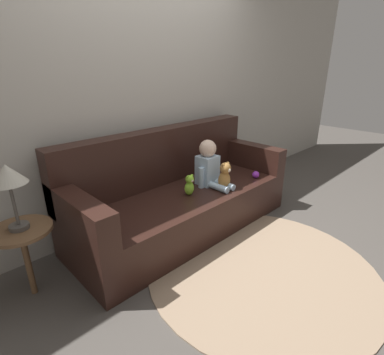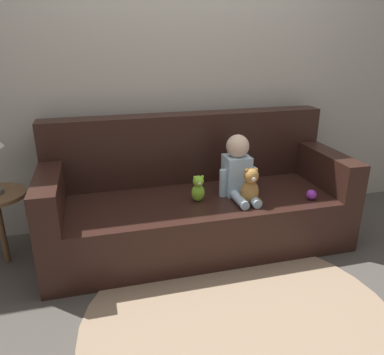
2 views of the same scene
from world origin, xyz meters
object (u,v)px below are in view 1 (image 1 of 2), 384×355
object	(u,v)px
teddy_bear_brown	(225,177)
couch	(180,196)
side_table	(14,204)
person_baby	(209,166)
plush_toy_side	(189,185)
toy_ball	(256,175)

from	to	relation	value
teddy_bear_brown	couch	bearing A→B (deg)	134.96
side_table	person_baby	bearing A→B (deg)	-5.23
teddy_bear_brown	plush_toy_side	xyz separation A→B (m)	(-0.33, 0.13, -0.03)
teddy_bear_brown	plush_toy_side	bearing A→B (deg)	158.03
toy_ball	side_table	world-z (taller)	side_table
toy_ball	teddy_bear_brown	bearing A→B (deg)	174.62
couch	toy_ball	distance (m)	0.84
person_baby	plush_toy_side	world-z (taller)	person_baby
teddy_bear_brown	plush_toy_side	distance (m)	0.36
teddy_bear_brown	person_baby	bearing A→B (deg)	97.33
couch	side_table	bearing A→B (deg)	178.82
teddy_bear_brown	toy_ball	xyz separation A→B (m)	(0.45, -0.04, -0.09)
plush_toy_side	person_baby	bearing A→B (deg)	8.51
teddy_bear_brown	side_table	bearing A→B (deg)	168.79
couch	plush_toy_side	bearing A→B (deg)	-100.03
toy_ball	couch	bearing A→B (deg)	155.51
side_table	plush_toy_side	bearing A→B (deg)	-8.37
person_baby	teddy_bear_brown	world-z (taller)	person_baby
person_baby	side_table	bearing A→B (deg)	174.77
couch	person_baby	distance (m)	0.40
plush_toy_side	side_table	xyz separation A→B (m)	(-1.33, 0.20, 0.20)
couch	side_table	distance (m)	1.41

